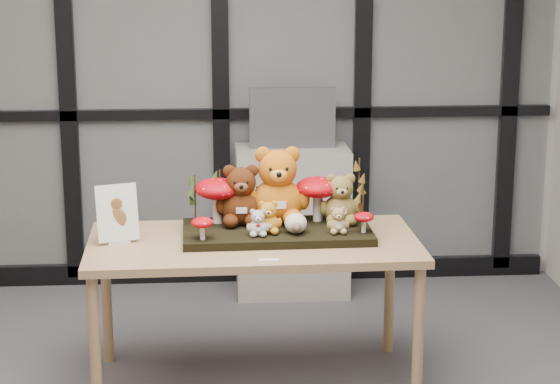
{
  "coord_description": "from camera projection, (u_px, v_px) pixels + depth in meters",
  "views": [
    {
      "loc": [
        0.39,
        -3.53,
        2.06
      ],
      "look_at": [
        0.7,
        0.91,
        0.95
      ],
      "focal_mm": 65.0,
      "sensor_mm": 36.0,
      "label": 1
    }
  ],
  "objects": [
    {
      "name": "room_shell",
      "position": [
        96.0,
        54.0,
        3.48
      ],
      "size": [
        5.0,
        5.0,
        5.0
      ],
      "color": "#B2AFA8",
      "rests_on": "floor"
    },
    {
      "name": "glass_partition",
      "position": [
        143.0,
        53.0,
        5.93
      ],
      "size": [
        4.9,
        0.06,
        2.78
      ],
      "color": "#2D383F",
      "rests_on": "floor"
    },
    {
      "name": "display_table",
      "position": [
        254.0,
        254.0,
        4.69
      ],
      "size": [
        1.54,
        0.79,
        0.71
      ],
      "rotation": [
        0.0,
        0.0,
        0.02
      ],
      "color": "#A37F58",
      "rests_on": "floor"
    },
    {
      "name": "diorama_tray",
      "position": [
        277.0,
        232.0,
        4.73
      ],
      "size": [
        0.88,
        0.46,
        0.04
      ],
      "primitive_type": "cube",
      "rotation": [
        0.0,
        0.0,
        0.02
      ],
      "color": "black",
      "rests_on": "display_table"
    },
    {
      "name": "bear_pooh_yellow",
      "position": [
        278.0,
        181.0,
        4.78
      ],
      "size": [
        0.31,
        0.29,
        0.4
      ],
      "primitive_type": null,
      "rotation": [
        0.0,
        0.0,
        0.02
      ],
      "color": "#CA6712",
      "rests_on": "diorama_tray"
    },
    {
      "name": "bear_brown_medium",
      "position": [
        241.0,
        191.0,
        4.77
      ],
      "size": [
        0.24,
        0.22,
        0.31
      ],
      "primitive_type": null,
      "rotation": [
        0.0,
        0.0,
        0.02
      ],
      "color": "#441D0A",
      "rests_on": "diorama_tray"
    },
    {
      "name": "bear_tan_back",
      "position": [
        340.0,
        196.0,
        4.79
      ],
      "size": [
        0.2,
        0.19,
        0.26
      ],
      "primitive_type": null,
      "rotation": [
        0.0,
        0.0,
        0.02
      ],
      "color": "olive",
      "rests_on": "diorama_tray"
    },
    {
      "name": "bear_small_yellow",
      "position": [
        268.0,
        215.0,
        4.63
      ],
      "size": [
        0.13,
        0.12,
        0.17
      ],
      "primitive_type": null,
      "rotation": [
        0.0,
        0.0,
        0.02
      ],
      "color": "orange",
      "rests_on": "diorama_tray"
    },
    {
      "name": "bear_white_bow",
      "position": [
        258.0,
        221.0,
        4.6
      ],
      "size": [
        0.11,
        0.1,
        0.14
      ],
      "primitive_type": null,
      "rotation": [
        0.0,
        0.0,
        0.02
      ],
      "color": "beige",
      "rests_on": "diorama_tray"
    },
    {
      "name": "bear_beige_small",
      "position": [
        338.0,
        218.0,
        4.64
      ],
      "size": [
        0.11,
        0.1,
        0.14
      ],
      "primitive_type": null,
      "rotation": [
        0.0,
        0.0,
        0.02
      ],
      "color": "#A48355",
      "rests_on": "diorama_tray"
    },
    {
      "name": "plush_cream_hedgehog",
      "position": [
        296.0,
        222.0,
        4.64
      ],
      "size": [
        0.08,
        0.07,
        0.1
      ],
      "primitive_type": null,
      "rotation": [
        0.0,
        0.0,
        0.02
      ],
      "color": "beige",
      "rests_on": "diorama_tray"
    },
    {
      "name": "mushroom_back_left",
      "position": [
        217.0,
        199.0,
        4.79
      ],
      "size": [
        0.21,
        0.21,
        0.24
      ],
      "primitive_type": null,
      "color": "#AA050E",
      "rests_on": "diorama_tray"
    },
    {
      "name": "mushroom_back_right",
      "position": [
        318.0,
        197.0,
        4.83
      ],
      "size": [
        0.21,
        0.21,
        0.24
      ],
      "primitive_type": null,
      "color": "#AA050E",
      "rests_on": "diorama_tray"
    },
    {
      "name": "mushroom_front_left",
      "position": [
        202.0,
        227.0,
        4.54
      ],
      "size": [
        0.1,
        0.1,
        0.11
      ],
      "primitive_type": null,
      "color": "#AA050E",
      "rests_on": "diorama_tray"
    },
    {
      "name": "mushroom_front_right",
      "position": [
        364.0,
        221.0,
        4.65
      ],
      "size": [
        0.09,
        0.09,
        0.1
      ],
      "primitive_type": null,
      "color": "#AA050E",
      "rests_on": "diorama_tray"
    },
    {
      "name": "sprig_green_far_left",
      "position": [
        195.0,
        199.0,
        4.77
      ],
      "size": [
        0.05,
        0.05,
        0.24
      ],
      "primitive_type": null,
      "color": "black",
      "rests_on": "diorama_tray"
    },
    {
      "name": "sprig_green_mid_left",
      "position": [
        220.0,
        195.0,
        4.83
      ],
      "size": [
        0.05,
        0.05,
        0.25
      ],
      "primitive_type": null,
      "color": "black",
      "rests_on": "diorama_tray"
    },
    {
      "name": "sprig_dry_far_right",
      "position": [
        359.0,
        190.0,
        4.81
      ],
      "size": [
        0.05,
        0.05,
        0.31
      ],
      "primitive_type": null,
      "color": "brown",
      "rests_on": "diorama_tray"
    },
    {
      "name": "sprig_dry_mid_right",
      "position": [
        363.0,
        205.0,
        4.72
      ],
      "size": [
        0.05,
        0.05,
        0.21
      ],
      "primitive_type": null,
      "color": "brown",
      "rests_on": "diorama_tray"
    },
    {
      "name": "sprig_green_centre",
      "position": [
        257.0,
        203.0,
        4.86
      ],
      "size": [
        0.05,
        0.05,
        0.16
      ],
      "primitive_type": null,
      "color": "black",
      "rests_on": "diorama_tray"
    },
    {
      "name": "sign_holder",
      "position": [
        117.0,
        217.0,
        4.6
      ],
      "size": [
        0.2,
        0.11,
        0.27
      ],
      "rotation": [
        0.0,
        0.0,
        0.31
      ],
      "color": "silver",
      "rests_on": "display_table"
    },
    {
      "name": "label_card",
      "position": [
        269.0,
        260.0,
        4.38
      ],
      "size": [
        0.09,
        0.03,
        0.0
      ],
      "primitive_type": "cube",
      "color": "white",
      "rests_on": "display_table"
    },
    {
      "name": "cabinet",
      "position": [
        292.0,
        221.0,
        6.0
      ],
      "size": [
        0.66,
        0.38,
        0.88
      ],
      "primitive_type": "cube",
      "color": "#9A958A",
      "rests_on": "floor"
    },
    {
      "name": "monitor",
      "position": [
        292.0,
        118.0,
        5.87
      ],
      "size": [
        0.5,
        0.05,
        0.35
      ],
      "color": "#484A4F",
      "rests_on": "cabinet"
    }
  ]
}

